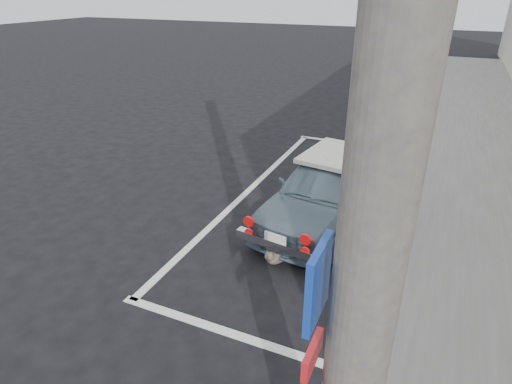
{
  "coord_description": "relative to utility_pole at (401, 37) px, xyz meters",
  "views": [
    {
      "loc": [
        2.23,
        -3.74,
        3.58
      ],
      "look_at": [
        -0.12,
        1.58,
        0.75
      ],
      "focal_mm": 30.0,
      "sensor_mm": 36.0,
      "label": 1
    }
  ],
  "objects": [
    {
      "name": "sidewalk",
      "position": [
        1.15,
        4.0,
        -3.33
      ],
      "size": [
        2.8,
        40.0,
        0.15
      ],
      "primitive_type": "cube",
      "color": "slate",
      "rests_on": "ground"
    },
    {
      "name": "ground",
      "position": [
        -2.05,
        2.0,
        -3.4
      ],
      "size": [
        80.0,
        80.0,
        0.0
      ],
      "primitive_type": "plane",
      "color": "black",
      "rests_on": "ground"
    },
    {
      "name": "cat",
      "position": [
        -1.6,
        2.99,
        -3.28
      ],
      "size": [
        0.34,
        0.49,
        0.28
      ],
      "rotation": [
        0.0,
        0.0,
        -0.35
      ],
      "color": "#6F6454",
      "rests_on": "ground"
    },
    {
      "name": "retro_coupe",
      "position": [
        -1.32,
        4.48,
        -2.83
      ],
      "size": [
        1.81,
        3.48,
        1.13
      ],
      "rotation": [
        0.0,
        0.0,
        -0.15
      ],
      "color": "slate",
      "rests_on": "ground"
    },
    {
      "name": "pline_side",
      "position": [
        -2.95,
        5.0,
        -3.4
      ],
      "size": [
        0.12,
        7.0,
        0.01
      ],
      "primitive_type": "cube",
      "color": "silver",
      "rests_on": "ground"
    },
    {
      "name": "pline_rear",
      "position": [
        -1.55,
        1.5,
        -3.4
      ],
      "size": [
        3.0,
        0.12,
        0.01
      ],
      "primitive_type": "cube",
      "color": "silver",
      "rests_on": "ground"
    },
    {
      "name": "utility_pole",
      "position": [
        0.0,
        0.0,
        0.0
      ],
      "size": [
        0.44,
        0.36,
        7.0
      ],
      "color": "#4C4947",
      "rests_on": "ground"
    },
    {
      "name": "pline_front",
      "position": [
        -1.55,
        8.5,
        -3.4
      ],
      "size": [
        3.0,
        0.12,
        0.01
      ],
      "primitive_type": "cube",
      "color": "silver",
      "rests_on": "ground"
    }
  ]
}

